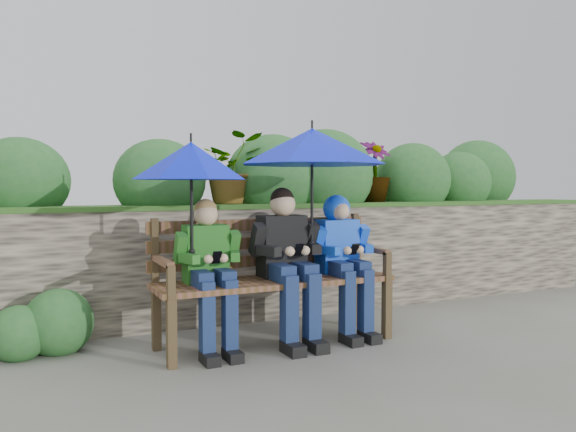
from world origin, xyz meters
name	(u,v)px	position (x,y,z in m)	size (l,w,h in m)	color
ground	(293,336)	(0.00, 0.00, 0.00)	(60.00, 60.00, 0.00)	#5C5C4C
garden_backdrop	(225,238)	(-0.02, 1.59, 0.66)	(8.00, 2.85, 1.87)	#3A362F
park_bench	(271,271)	(-0.22, -0.07, 0.54)	(1.81, 0.53, 0.96)	#463720
boy_left	(210,265)	(-0.73, -0.15, 0.63)	(0.46, 0.53, 1.10)	#21591D
boy_middle	(287,256)	(-0.13, -0.16, 0.66)	(0.52, 0.60, 1.18)	black
boy_right	(343,251)	(0.37, -0.14, 0.68)	(0.47, 0.57, 1.12)	#002EDE
umbrella_left	(191,161)	(-0.86, -0.14, 1.36)	(0.81, 0.81, 0.84)	#0012DC
umbrella_right	(312,147)	(0.08, -0.16, 1.49)	(1.13, 1.13, 0.96)	#0012DC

